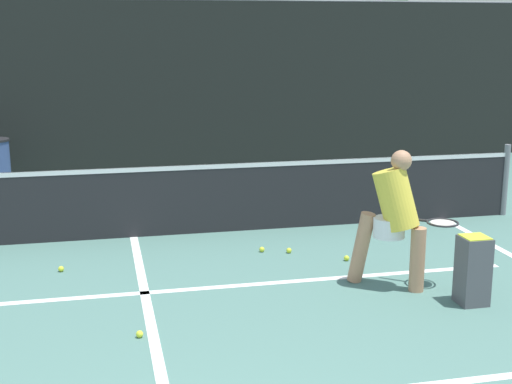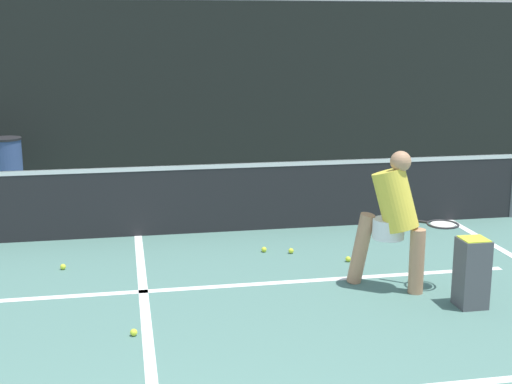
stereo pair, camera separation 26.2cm
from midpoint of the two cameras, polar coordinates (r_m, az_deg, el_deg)
The scene contains 13 objects.
court_service_line at distance 7.71m, azimuth -9.87°, elevation -7.95°, with size 8.25×0.10×0.01m, color white.
court_center_mark at distance 7.54m, azimuth -9.80°, elevation -8.44°, with size 0.10×4.66×0.01m, color white.
net at distance 9.62m, azimuth -10.64°, elevation -0.65°, with size 11.09×0.09×1.07m.
fence_back at distance 14.45m, azimuth -11.61°, elevation 8.34°, with size 24.00×0.06×3.33m.
player_practicing at distance 7.66m, azimuth 10.01°, elevation -1.81°, with size 1.20×0.70×1.51m.
tennis_ball_scattered_0 at distance 8.91m, azimuth 1.81°, elevation -4.70°, with size 0.07×0.07×0.07m, color #D1E033.
tennis_ball_scattered_2 at distance 6.66m, azimuth -10.43°, elevation -11.12°, with size 0.07×0.07×0.07m, color #D1E033.
tennis_ball_scattered_3 at distance 8.67m, azimuth 6.40°, elevation -5.28°, with size 0.07×0.07×0.07m, color #D1E033.
tennis_ball_scattered_4 at distance 8.57m, azimuth -16.18°, elevation -5.93°, with size 0.07×0.07×0.07m, color #D1E033.
tennis_ball_scattered_7 at distance 8.94m, azimuth -0.37°, elevation -4.62°, with size 0.07×0.07×0.07m, color #D1E033.
ball_hopper at distance 7.49m, azimuth 16.01°, elevation -5.92°, with size 0.28×0.28×0.71m.
parked_car at distance 16.92m, azimuth -0.20°, elevation 5.66°, with size 1.86×4.01×1.45m.
building_far at distance 30.47m, azimuth -12.38°, elevation 12.55°, with size 36.00×2.40×5.49m, color #B2ADA3.
Camera 1 is at (-0.40, -2.88, 2.71)m, focal length 50.00 mm.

